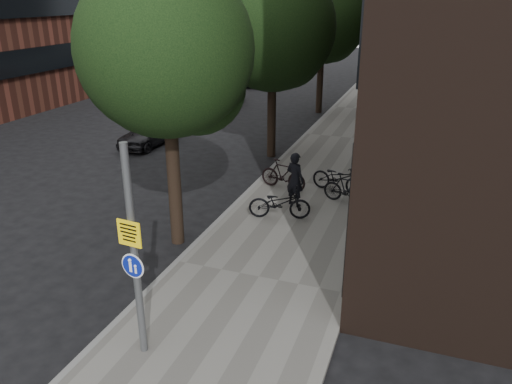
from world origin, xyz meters
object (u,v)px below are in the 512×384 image
at_px(pedestrian, 295,179).
at_px(parked_bike_facade_near, 338,178).
at_px(parked_car_near, 149,132).
at_px(signpost, 135,254).

distance_m(pedestrian, parked_bike_facade_near, 2.02).
bearing_deg(pedestrian, parked_car_near, -7.38).
distance_m(signpost, parked_bike_facade_near, 9.84).
bearing_deg(pedestrian, signpost, 106.78).
height_order(signpost, parked_bike_facade_near, signpost).
height_order(signpost, parked_car_near, signpost).
distance_m(signpost, parked_car_near, 14.80).
distance_m(signpost, pedestrian, 8.00).
bearing_deg(parked_bike_facade_near, signpost, -176.37).
bearing_deg(signpost, pedestrian, 89.79).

